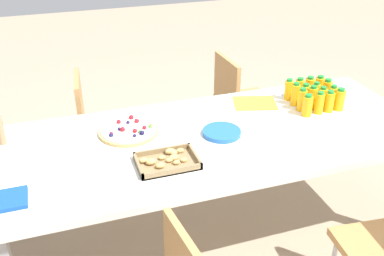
% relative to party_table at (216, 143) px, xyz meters
% --- Properties ---
extents(ground_plane, '(12.00, 12.00, 0.00)m').
position_rel_party_table_xyz_m(ground_plane, '(0.00, 0.00, -0.67)').
color(ground_plane, tan).
extents(party_table, '(2.38, 0.95, 0.73)m').
position_rel_party_table_xyz_m(party_table, '(0.00, 0.00, 0.00)').
color(party_table, silver).
rests_on(party_table, ground_plane).
extents(chair_near_left, '(0.42, 0.42, 0.83)m').
position_rel_party_table_xyz_m(chair_near_left, '(-0.52, -0.83, -0.17)').
color(chair_near_left, '#B7844C').
rests_on(chair_near_left, ground_plane).
extents(chair_near_right, '(0.44, 0.44, 0.83)m').
position_rel_party_table_xyz_m(chair_near_right, '(0.55, -0.80, -0.17)').
color(chair_near_right, '#B7844C').
rests_on(chair_near_right, ground_plane).
extents(juice_bottle_0, '(0.06, 0.06, 0.14)m').
position_rel_party_table_xyz_m(juice_bottle_0, '(-0.82, -0.27, 0.12)').
color(juice_bottle_0, '#F9AD14').
rests_on(juice_bottle_0, party_table).
extents(juice_bottle_1, '(0.06, 0.06, 0.14)m').
position_rel_party_table_xyz_m(juice_bottle_1, '(-0.75, -0.28, 0.12)').
color(juice_bottle_1, '#FAAE14').
rests_on(juice_bottle_1, party_table).
extents(juice_bottle_2, '(0.06, 0.06, 0.14)m').
position_rel_party_table_xyz_m(juice_bottle_2, '(-0.67, -0.27, 0.12)').
color(juice_bottle_2, '#FAAC14').
rests_on(juice_bottle_2, party_table).
extents(juice_bottle_3, '(0.05, 0.05, 0.14)m').
position_rel_party_table_xyz_m(juice_bottle_3, '(-0.60, -0.28, 0.12)').
color(juice_bottle_3, '#F9AD14').
rests_on(juice_bottle_3, party_table).
extents(juice_bottle_4, '(0.06, 0.06, 0.14)m').
position_rel_party_table_xyz_m(juice_bottle_4, '(-0.82, -0.19, 0.12)').
color(juice_bottle_4, '#F9AE14').
rests_on(juice_bottle_4, party_table).
extents(juice_bottle_5, '(0.05, 0.05, 0.13)m').
position_rel_party_table_xyz_m(juice_bottle_5, '(-0.74, -0.20, 0.12)').
color(juice_bottle_5, '#FAAE14').
rests_on(juice_bottle_5, party_table).
extents(juice_bottle_6, '(0.06, 0.06, 0.13)m').
position_rel_party_table_xyz_m(juice_bottle_6, '(-0.66, -0.19, 0.12)').
color(juice_bottle_6, '#F9AB14').
rests_on(juice_bottle_6, party_table).
extents(juice_bottle_7, '(0.05, 0.05, 0.15)m').
position_rel_party_table_xyz_m(juice_bottle_7, '(-0.60, -0.19, 0.13)').
color(juice_bottle_7, '#F9AD14').
rests_on(juice_bottle_7, party_table).
extents(juice_bottle_8, '(0.06, 0.06, 0.13)m').
position_rel_party_table_xyz_m(juice_bottle_8, '(-0.81, -0.12, 0.12)').
color(juice_bottle_8, '#FAAD14').
rests_on(juice_bottle_8, party_table).
extents(juice_bottle_9, '(0.05, 0.05, 0.13)m').
position_rel_party_table_xyz_m(juice_bottle_9, '(-0.74, -0.12, 0.12)').
color(juice_bottle_9, '#F9AD14').
rests_on(juice_bottle_9, party_table).
extents(juice_bottle_10, '(0.06, 0.06, 0.15)m').
position_rel_party_table_xyz_m(juice_bottle_10, '(-0.67, -0.12, 0.13)').
color(juice_bottle_10, '#F9AE14').
rests_on(juice_bottle_10, party_table).
extents(juice_bottle_11, '(0.06, 0.06, 0.15)m').
position_rel_party_table_xyz_m(juice_bottle_11, '(-0.60, -0.12, 0.12)').
color(juice_bottle_11, '#F9AC14').
rests_on(juice_bottle_11, party_table).
extents(juice_bottle_12, '(0.06, 0.06, 0.14)m').
position_rel_party_table_xyz_m(juice_bottle_12, '(-0.82, -0.05, 0.12)').
color(juice_bottle_12, '#F9AE14').
rests_on(juice_bottle_12, party_table).
extents(juice_bottle_13, '(0.05, 0.05, 0.14)m').
position_rel_party_table_xyz_m(juice_bottle_13, '(-0.74, -0.05, 0.12)').
color(juice_bottle_13, '#FAAE14').
rests_on(juice_bottle_13, party_table).
extents(juice_bottle_14, '(0.05, 0.05, 0.14)m').
position_rel_party_table_xyz_m(juice_bottle_14, '(-0.67, -0.05, 0.12)').
color(juice_bottle_14, '#FAAE14').
rests_on(juice_bottle_14, party_table).
extents(juice_bottle_15, '(0.06, 0.06, 0.14)m').
position_rel_party_table_xyz_m(juice_bottle_15, '(-0.59, -0.04, 0.12)').
color(juice_bottle_15, '#F9AD14').
rests_on(juice_bottle_15, party_table).
extents(fruit_pizza, '(0.33, 0.33, 0.05)m').
position_rel_party_table_xyz_m(fruit_pizza, '(0.45, -0.17, 0.07)').
color(fruit_pizza, tan).
rests_on(fruit_pizza, party_table).
extents(snack_tray, '(0.30, 0.21, 0.04)m').
position_rel_party_table_xyz_m(snack_tray, '(0.33, 0.19, 0.07)').
color(snack_tray, olive).
rests_on(snack_tray, party_table).
extents(plate_stack, '(0.21, 0.21, 0.02)m').
position_rel_party_table_xyz_m(plate_stack, '(-0.03, 0.01, 0.07)').
color(plate_stack, blue).
rests_on(plate_stack, party_table).
extents(napkin_stack, '(0.15, 0.15, 0.02)m').
position_rel_party_table_xyz_m(napkin_stack, '(1.06, 0.26, 0.07)').
color(napkin_stack, '#194CA5').
rests_on(napkin_stack, party_table).
extents(cardboard_tube, '(0.04, 0.04, 0.16)m').
position_rel_party_table_xyz_m(cardboard_tube, '(1.11, -0.27, 0.13)').
color(cardboard_tube, '#9E7A56').
rests_on(cardboard_tube, party_table).
extents(paper_folder, '(0.31, 0.27, 0.01)m').
position_rel_party_table_xyz_m(paper_folder, '(-0.37, -0.29, 0.06)').
color(paper_folder, yellow).
rests_on(paper_folder, party_table).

